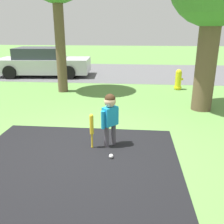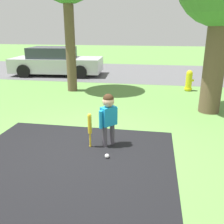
# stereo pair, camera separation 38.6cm
# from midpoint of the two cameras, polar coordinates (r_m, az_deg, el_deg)

# --- Properties ---
(ground_plane) EXTENTS (60.00, 60.00, 0.00)m
(ground_plane) POSITION_cam_midpoint_polar(r_m,az_deg,el_deg) (4.93, -2.88, -8.10)
(ground_plane) COLOR #5B8C42
(street_strip) EXTENTS (40.00, 6.00, 0.01)m
(street_strip) POSITION_cam_midpoint_polar(r_m,az_deg,el_deg) (13.46, 5.59, 9.08)
(street_strip) COLOR #59595B
(street_strip) RESTS_ON ground
(child) EXTENTS (0.31, 0.34, 1.05)m
(child) POSITION_cam_midpoint_polar(r_m,az_deg,el_deg) (4.75, 1.50, -0.17)
(child) COLOR #4C4751
(child) RESTS_ON ground
(baseball_bat) EXTENTS (0.08, 0.08, 0.70)m
(baseball_bat) POSITION_cam_midpoint_polar(r_m,az_deg,el_deg) (4.76, -2.80, -3.15)
(baseball_bat) COLOR yellow
(baseball_bat) RESTS_ON ground
(sports_ball) EXTENTS (0.08, 0.08, 0.08)m
(sports_ball) POSITION_cam_midpoint_polar(r_m,az_deg,el_deg) (4.53, 1.33, -10.07)
(sports_ball) COLOR white
(sports_ball) RESTS_ON ground
(fire_hydrant) EXTENTS (0.32, 0.29, 0.77)m
(fire_hydrant) POSITION_cam_midpoint_polar(r_m,az_deg,el_deg) (9.72, 18.27, 6.79)
(fire_hydrant) COLOR yellow
(fire_hydrant) RESTS_ON ground
(parked_car) EXTENTS (4.46, 2.23, 1.34)m
(parked_car) POSITION_cam_midpoint_polar(r_m,az_deg,el_deg) (12.76, -11.80, 11.12)
(parked_car) COLOR #B7B7BC
(parked_car) RESTS_ON ground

